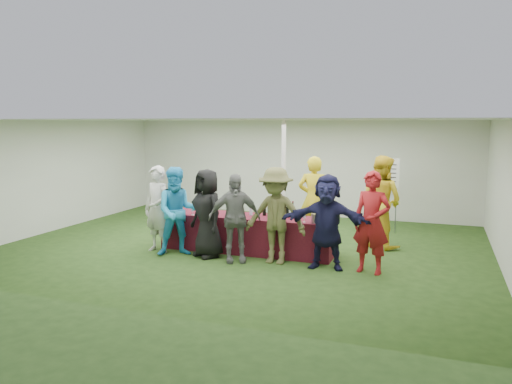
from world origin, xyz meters
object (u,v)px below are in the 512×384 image
(serving_table, at_px, (247,234))
(customer_1, at_px, (178,211))
(customer_0, at_px, (157,209))
(customer_2, at_px, (207,213))
(staff_pourer, at_px, (314,200))
(staff_back, at_px, (381,202))
(customer_4, at_px, (276,216))
(wine_list_sign, at_px, (388,179))
(customer_5, at_px, (327,222))
(dump_bucket, at_px, (318,218))
(customer_3, at_px, (234,218))
(customer_6, at_px, (371,222))

(serving_table, xyz_separation_m, customer_1, (-1.19, -0.74, 0.51))
(customer_0, xyz_separation_m, customer_2, (1.13, -0.01, -0.01))
(staff_pourer, bearing_deg, serving_table, 46.00)
(staff_back, relative_size, customer_4, 1.07)
(wine_list_sign, distance_m, customer_0, 5.50)
(staff_pourer, height_order, customer_0, staff_pourer)
(wine_list_sign, height_order, customer_1, wine_list_sign)
(customer_5, bearing_deg, staff_pourer, 106.85)
(customer_5, bearing_deg, wine_list_sign, 74.27)
(customer_0, relative_size, customer_5, 1.03)
(wine_list_sign, bearing_deg, customer_4, -116.35)
(dump_bucket, bearing_deg, customer_0, -172.66)
(serving_table, bearing_deg, wine_list_sign, 48.25)
(customer_1, height_order, customer_2, customer_1)
(staff_pourer, bearing_deg, customer_0, 31.00)
(wine_list_sign, distance_m, customer_3, 4.41)
(wine_list_sign, bearing_deg, customer_1, -136.15)
(customer_6, bearing_deg, staff_pourer, 139.95)
(serving_table, distance_m, customer_3, 0.93)
(customer_1, height_order, customer_4, customer_4)
(staff_pourer, xyz_separation_m, customer_2, (-1.68, -1.90, -0.09))
(staff_back, distance_m, customer_2, 3.71)
(customer_0, height_order, customer_5, customer_0)
(customer_3, bearing_deg, staff_back, 11.71)
(wine_list_sign, relative_size, customer_1, 1.01)
(serving_table, distance_m, wine_list_sign, 3.91)
(customer_4, bearing_deg, staff_pourer, 82.88)
(customer_3, height_order, customer_6, customer_6)
(wine_list_sign, height_order, staff_back, staff_back)
(staff_back, xyz_separation_m, customer_3, (-2.47, -2.15, -0.13))
(customer_5, bearing_deg, customer_0, 176.62)
(customer_2, relative_size, customer_5, 1.01)
(customer_1, distance_m, customer_4, 2.01)
(staff_pourer, distance_m, customer_3, 2.30)
(customer_0, xyz_separation_m, customer_1, (0.53, -0.10, 0.00))
(customer_1, height_order, customer_3, customer_1)
(wine_list_sign, relative_size, staff_back, 0.92)
(customer_1, relative_size, customer_3, 1.05)
(customer_0, bearing_deg, serving_table, 35.21)
(staff_back, height_order, customer_2, staff_back)
(wine_list_sign, xyz_separation_m, customer_1, (-3.72, -3.57, -0.43))
(customer_1, bearing_deg, customer_0, 137.37)
(staff_pourer, bearing_deg, wine_list_sign, -135.30)
(dump_bucket, height_order, staff_back, staff_back)
(customer_4, relative_size, customer_6, 1.00)
(staff_back, relative_size, customer_0, 1.10)
(staff_back, bearing_deg, customer_6, 122.58)
(serving_table, bearing_deg, customer_0, -159.60)
(customer_2, distance_m, customer_3, 0.66)
(customer_0, relative_size, customer_4, 0.97)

